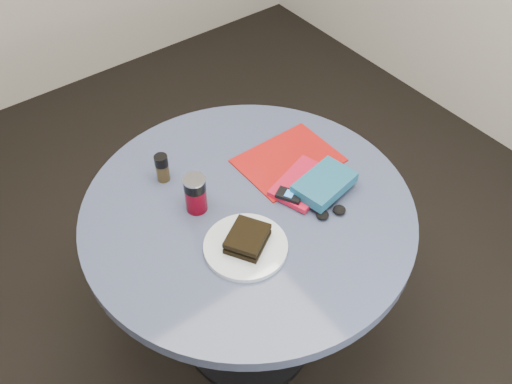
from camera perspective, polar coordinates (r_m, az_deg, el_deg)
ground at (r=2.31m, az=-0.61°, el=-14.21°), size 4.00×4.00×0.00m
table at (r=1.82m, az=-0.76°, el=-5.06°), size 1.00×1.00×0.75m
plate at (r=1.59m, az=-1.05°, el=-5.49°), size 0.28×0.28×0.01m
sandwich at (r=1.57m, az=-0.87°, el=-4.69°), size 0.15×0.14×0.04m
soda_can at (r=1.66m, az=-6.07°, el=-0.19°), size 0.07×0.07×0.12m
pepper_grinder at (r=1.77m, az=-9.36°, el=2.41°), size 0.04×0.04×0.10m
magazine at (r=1.84m, az=3.25°, el=3.17°), size 0.31×0.23×0.01m
red_book at (r=1.75m, az=4.78°, el=0.86°), size 0.23×0.19×0.02m
novel at (r=1.72m, az=6.86°, el=0.82°), size 0.20×0.15×0.04m
mp3_player at (r=1.70m, az=3.35°, el=-0.32°), size 0.07×0.09×0.01m
headphones at (r=1.68m, az=7.50°, el=-2.04°), size 0.10×0.06×0.02m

